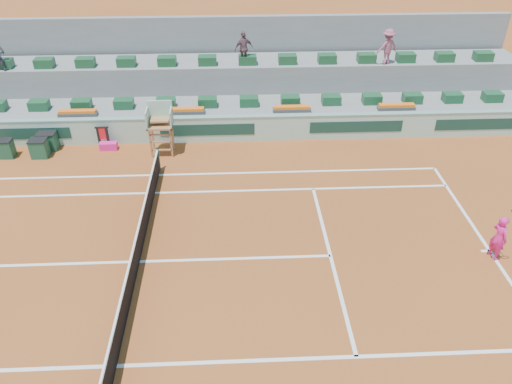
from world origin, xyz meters
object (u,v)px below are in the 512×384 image
player_bag (109,146)px  drink_cooler_a (48,140)px  umpire_chair (160,121)px  tennis_player (499,237)px

player_bag → drink_cooler_a: 2.76m
umpire_chair → drink_cooler_a: bearing=173.8°
umpire_chair → tennis_player: bearing=-33.4°
player_bag → umpire_chair: bearing=-8.1°
tennis_player → umpire_chair: bearing=146.6°
player_bag → tennis_player: tennis_player is taller
player_bag → tennis_player: 16.55m
drink_cooler_a → tennis_player: size_ratio=0.37×
tennis_player → player_bag: bearing=150.4°
player_bag → drink_cooler_a: size_ratio=0.94×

